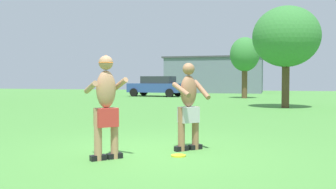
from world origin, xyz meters
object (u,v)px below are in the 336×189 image
Objects in this scene: frisbee at (178,156)px; tree_behind_players at (286,37)px; tree_left_field at (245,55)px; player_with_cap at (106,102)px; car_blue_near_post at (157,86)px; player_in_gray at (189,105)px.

frisbee is 0.05× the size of tree_behind_players.
player_with_cap is at bearing -92.18° from tree_left_field.
tree_behind_players reaches higher than car_blue_near_post.
tree_left_field is at bearing 90.92° from player_in_gray.
player_with_cap is 1.63m from player_in_gray.
player_in_gray is at bearing -100.49° from tree_behind_players.
player_with_cap is 6.68× the size of frisbee.
tree_behind_players is at bearing 75.52° from player_with_cap.
frisbee is 21.10m from tree_left_field.
tree_left_field is (6.89, -1.31, 2.22)m from car_blue_near_post.
tree_behind_players is at bearing -47.10° from car_blue_near_post.
player_with_cap is 0.37× the size of tree_behind_players.
tree_behind_players is (3.28, 12.69, 2.34)m from player_with_cap.
car_blue_near_post is at bearing 108.48° from player_in_gray.
player_with_cap reaches higher than car_blue_near_post.
player_with_cap is at bearing -152.63° from frisbee.
car_blue_near_post is at bearing 132.90° from tree_behind_players.
car_blue_near_post is 13.96m from tree_behind_players.
car_blue_near_post is at bearing 107.90° from frisbee.
tree_left_field is (-0.28, 20.88, 3.03)m from frisbee.
tree_left_field is at bearing 90.75° from frisbee.
player_with_cap is at bearing -75.05° from car_blue_near_post.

